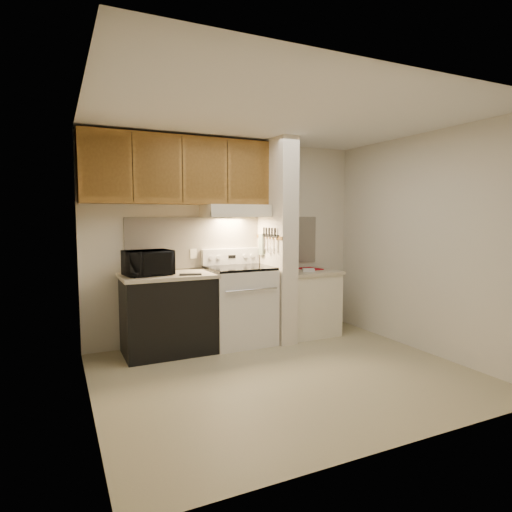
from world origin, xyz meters
TOP-DOWN VIEW (x-y plane):
  - floor at (0.00, 0.00)m, footprint 3.60×3.60m
  - ceiling at (0.00, 0.00)m, footprint 3.60×3.60m
  - wall_back at (0.00, 1.50)m, footprint 3.60×2.50m
  - wall_left at (-1.80, 0.00)m, footprint 0.02×3.00m
  - wall_right at (1.80, 0.00)m, footprint 0.02×3.00m
  - backsplash at (0.00, 1.49)m, footprint 2.60×0.02m
  - range_body at (0.00, 1.16)m, footprint 0.76×0.65m
  - oven_window at (0.00, 0.84)m, footprint 0.50×0.01m
  - oven_handle at (0.00, 0.80)m, footprint 0.65×0.02m
  - cooktop at (0.00, 1.16)m, footprint 0.74×0.64m
  - range_backguard at (0.00, 1.44)m, footprint 0.76×0.08m
  - range_display at (0.00, 1.40)m, footprint 0.10×0.01m
  - range_knob_left_outer at (-0.28, 1.40)m, footprint 0.05×0.02m
  - range_knob_left_inner at (-0.18, 1.40)m, footprint 0.05×0.02m
  - range_knob_right_inner at (0.18, 1.40)m, footprint 0.05×0.02m
  - range_knob_right_outer at (0.28, 1.40)m, footprint 0.05×0.02m
  - dishwasher_front at (-0.88, 1.17)m, footprint 1.00×0.63m
  - left_countertop at (-0.88, 1.17)m, footprint 1.04×0.67m
  - spoon_rest at (-0.67, 0.97)m, footprint 0.25×0.14m
  - teal_jar at (-1.00, 1.39)m, footprint 0.09×0.09m
  - outlet at (-0.48, 1.48)m, footprint 0.08×0.01m
  - microwave at (-1.10, 1.15)m, footprint 0.55×0.41m
  - partition_pillar at (0.51, 1.15)m, footprint 0.22×0.70m
  - pillar_trim at (0.39, 1.15)m, footprint 0.01×0.70m
  - knife_strip at (0.39, 1.10)m, footprint 0.02×0.42m
  - knife_blade_a at (0.38, 0.93)m, footprint 0.01×0.03m
  - knife_handle_a at (0.38, 0.94)m, footprint 0.02×0.02m
  - knife_blade_b at (0.38, 1.03)m, footprint 0.01×0.04m
  - knife_handle_b at (0.38, 1.03)m, footprint 0.02×0.02m
  - knife_blade_c at (0.38, 1.11)m, footprint 0.01×0.04m
  - knife_handle_c at (0.38, 1.10)m, footprint 0.02×0.02m
  - knife_blade_d at (0.38, 1.19)m, footprint 0.01×0.04m
  - knife_handle_d at (0.38, 1.18)m, footprint 0.02×0.02m
  - knife_blade_e at (0.38, 1.25)m, footprint 0.01×0.04m
  - knife_handle_e at (0.38, 1.25)m, footprint 0.02×0.02m
  - oven_mitt at (0.38, 1.32)m, footprint 0.03×0.11m
  - right_cab_base at (0.97, 1.15)m, footprint 0.70×0.60m
  - right_countertop at (0.97, 1.15)m, footprint 0.74×0.64m
  - red_folder at (1.07, 1.25)m, footprint 0.26×0.33m
  - white_box at (0.92, 1.05)m, footprint 0.17×0.15m
  - range_hood at (0.00, 1.28)m, footprint 0.78×0.44m
  - hood_lip at (0.00, 1.07)m, footprint 0.78×0.04m
  - upper_cabinets at (-0.69, 1.32)m, footprint 2.18×0.33m
  - cab_door_a at (-1.51, 1.17)m, footprint 0.46×0.01m
  - cab_gap_a at (-1.23, 1.16)m, footprint 0.01×0.01m
  - cab_door_b at (-0.96, 1.17)m, footprint 0.46×0.01m
  - cab_gap_b at (-0.69, 1.16)m, footprint 0.01×0.01m
  - cab_door_c at (-0.42, 1.17)m, footprint 0.46×0.01m
  - cab_gap_c at (-0.14, 1.16)m, footprint 0.01×0.01m
  - cab_door_d at (0.13, 1.17)m, footprint 0.46×0.01m

SIDE VIEW (x-z plane):
  - floor at x=0.00m, z-range 0.00..0.00m
  - right_cab_base at x=0.97m, z-range 0.00..0.81m
  - dishwasher_front at x=-0.88m, z-range 0.00..0.87m
  - range_body at x=0.00m, z-range 0.00..0.92m
  - oven_window at x=0.00m, z-range 0.35..0.65m
  - oven_handle at x=0.00m, z-range 0.71..0.73m
  - right_countertop at x=0.97m, z-range 0.81..0.85m
  - red_folder at x=1.07m, z-range 0.85..0.86m
  - white_box at x=0.92m, z-range 0.85..0.89m
  - left_countertop at x=-0.88m, z-range 0.87..0.91m
  - spoon_rest at x=-0.67m, z-range 0.91..0.93m
  - cooktop at x=0.00m, z-range 0.92..0.95m
  - teal_jar at x=-1.00m, z-range 0.91..1.00m
  - microwave at x=-1.10m, z-range 0.91..1.19m
  - range_backguard at x=0.00m, z-range 0.95..1.15m
  - range_display at x=0.00m, z-range 1.03..1.07m
  - range_knob_left_outer at x=-0.28m, z-range 1.03..1.07m
  - range_knob_left_inner at x=-0.18m, z-range 1.03..1.07m
  - range_knob_right_inner at x=0.18m, z-range 1.03..1.07m
  - range_knob_right_outer at x=0.28m, z-range 1.03..1.07m
  - outlet at x=-0.48m, z-range 1.04..1.16m
  - oven_mitt at x=0.38m, z-range 1.06..1.33m
  - knife_blade_c at x=0.38m, z-range 1.10..1.30m
  - knife_blade_b at x=0.38m, z-range 1.12..1.30m
  - knife_blade_e at x=0.38m, z-range 1.12..1.30m
  - knife_blade_a at x=0.38m, z-range 1.14..1.30m
  - knife_blade_d at x=0.38m, z-range 1.14..1.30m
  - backsplash at x=0.00m, z-range 0.92..1.55m
  - wall_back at x=0.00m, z-range 1.24..1.26m
  - wall_left at x=-1.80m, z-range 0.00..2.50m
  - wall_right at x=1.80m, z-range 0.00..2.50m
  - partition_pillar at x=0.51m, z-range 0.00..2.50m
  - pillar_trim at x=0.39m, z-range 1.28..1.32m
  - knife_strip at x=0.39m, z-range 1.30..1.34m
  - knife_handle_a at x=0.38m, z-range 1.32..1.42m
  - knife_handle_b at x=0.38m, z-range 1.32..1.42m
  - knife_handle_c at x=0.38m, z-range 1.32..1.42m
  - knife_handle_d at x=0.38m, z-range 1.32..1.42m
  - knife_handle_e at x=0.38m, z-range 1.32..1.42m
  - hood_lip at x=0.00m, z-range 1.55..1.61m
  - range_hood at x=0.00m, z-range 1.55..1.70m
  - upper_cabinets at x=-0.69m, z-range 1.70..2.47m
  - cab_door_a at x=-1.51m, z-range 1.77..2.40m
  - cab_gap_a at x=-1.23m, z-range 1.72..2.45m
  - cab_door_b at x=-0.96m, z-range 1.77..2.40m
  - cab_gap_b at x=-0.69m, z-range 1.72..2.45m
  - cab_door_c at x=-0.42m, z-range 1.77..2.40m
  - cab_gap_c at x=-0.14m, z-range 1.72..2.45m
  - cab_door_d at x=0.13m, z-range 1.77..2.40m
  - ceiling at x=0.00m, z-range 2.50..2.50m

